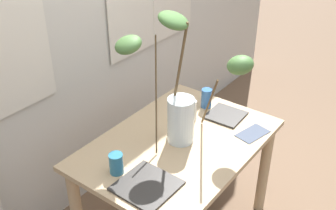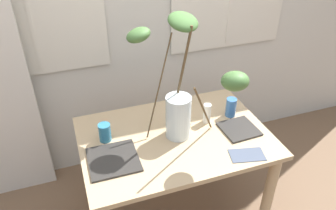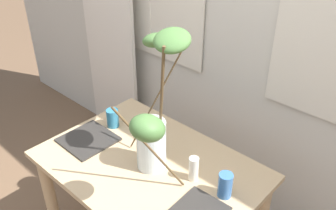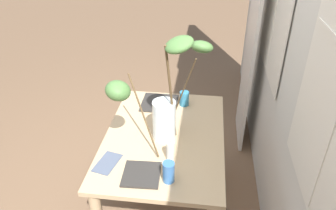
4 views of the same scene
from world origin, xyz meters
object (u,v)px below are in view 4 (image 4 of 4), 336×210
(plate_square_left, at_px, (160,103))
(drinking_glass_blue_left, at_px, (184,98))
(dining_table, at_px, (165,149))
(plate_square_right, at_px, (142,174))
(pillar_candle, at_px, (170,151))
(drinking_glass_blue_right, at_px, (169,172))
(vase_with_branches, at_px, (164,99))

(plate_square_left, bearing_deg, drinking_glass_blue_left, 92.26)
(dining_table, xyz_separation_m, plate_square_right, (0.40, -0.08, 0.13))
(dining_table, bearing_deg, plate_square_right, -11.35)
(dining_table, relative_size, plate_square_left, 4.17)
(pillar_candle, bearing_deg, plate_square_right, -43.39)
(plate_square_left, relative_size, pillar_candle, 1.93)
(drinking_glass_blue_right, xyz_separation_m, plate_square_left, (-0.83, -0.18, -0.06))
(drinking_glass_blue_right, height_order, plate_square_left, drinking_glass_blue_right)
(plate_square_right, bearing_deg, pillar_candle, 136.61)
(dining_table, relative_size, vase_with_branches, 1.53)
(plate_square_right, bearing_deg, dining_table, 168.65)
(drinking_glass_blue_left, distance_m, drinking_glass_blue_right, 0.84)
(drinking_glass_blue_left, xyz_separation_m, pillar_candle, (0.66, -0.03, 0.01))
(drinking_glass_blue_left, height_order, pillar_candle, pillar_candle)
(vase_with_branches, distance_m, plate_square_left, 0.55)
(plate_square_left, height_order, pillar_candle, pillar_candle)
(vase_with_branches, bearing_deg, drinking_glass_blue_right, 11.40)
(drinking_glass_blue_right, relative_size, plate_square_right, 0.60)
(dining_table, xyz_separation_m, plate_square_left, (-0.40, -0.10, 0.13))
(dining_table, bearing_deg, pillar_candle, 15.48)
(plate_square_left, xyz_separation_m, pillar_candle, (0.65, 0.16, 0.06))
(vase_with_branches, height_order, plate_square_left, vase_with_branches)
(dining_table, bearing_deg, vase_with_branches, 4.18)
(vase_with_branches, distance_m, drinking_glass_blue_left, 0.53)
(plate_square_left, bearing_deg, pillar_candle, 14.16)
(drinking_glass_blue_right, height_order, plate_square_right, drinking_glass_blue_right)
(vase_with_branches, bearing_deg, drinking_glass_blue_left, 168.16)
(plate_square_left, bearing_deg, dining_table, 13.35)
(plate_square_left, distance_m, plate_square_right, 0.81)
(dining_table, distance_m, plate_square_left, 0.44)
(drinking_glass_blue_left, bearing_deg, vase_with_branches, -11.84)
(plate_square_left, relative_size, plate_square_right, 1.29)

